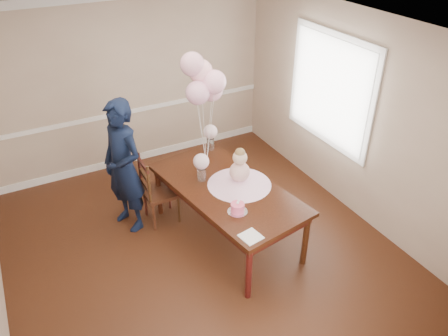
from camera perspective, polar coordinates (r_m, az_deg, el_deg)
floor at (r=5.59m, az=-3.06°, el=-10.70°), size 4.50×5.00×0.00m
ceiling at (r=4.25m, az=-4.14°, el=17.12°), size 4.50×5.00×0.02m
wall_back at (r=6.91m, az=-12.45°, el=10.67°), size 4.50×0.02×2.70m
wall_front at (r=3.21m, az=16.92°, el=-19.43°), size 4.50×0.02×2.70m
wall_right at (r=5.94m, az=16.67°, el=6.45°), size 0.02×5.00×2.70m
chair_rail_trim at (r=7.08m, az=-12.01°, el=7.26°), size 4.50×0.02×0.07m
baseboard_trim at (r=7.46m, az=-11.30°, el=1.40°), size 4.50×0.02×0.12m
window_frame at (r=6.18m, az=13.68°, el=9.93°), size 0.02×1.66×1.56m
window_blinds at (r=6.17m, az=13.55°, el=9.91°), size 0.01×1.50×1.40m
dining_table_top at (r=5.33m, az=0.36°, el=-2.70°), size 1.36×2.21×0.05m
table_apron at (r=5.37m, az=0.36°, el=-3.38°), size 1.24×2.09×0.10m
table_leg_fl at (r=4.81m, az=3.25°, el=-13.50°), size 0.08×0.08×0.72m
table_leg_fr at (r=5.27m, az=10.59°, el=-9.20°), size 0.08×0.08×0.72m
table_leg_bl at (r=6.02m, az=-8.50°, el=-3.02°), size 0.08×0.08×0.72m
table_leg_br at (r=6.40m, az=-1.77°, el=-0.34°), size 0.08×0.08×0.72m
baby_skirt at (r=5.33m, az=2.02°, el=-1.69°), size 0.90×0.90×0.10m
baby_torso at (r=5.26m, az=2.05°, el=-0.47°), size 0.25×0.25×0.25m
baby_head at (r=5.16m, az=2.09°, el=1.37°), size 0.18×0.18×0.18m
baby_hair at (r=5.12m, az=2.11°, el=1.96°), size 0.12×0.12×0.12m
cake_platter at (r=4.91m, az=1.77°, el=-5.71°), size 0.26×0.26×0.01m
birthday_cake at (r=4.88m, az=1.78°, el=-5.19°), size 0.18×0.18×0.10m
cake_flower_a at (r=4.84m, az=1.79°, el=-4.56°), size 0.03×0.03×0.03m
cake_flower_b at (r=4.87m, az=1.93°, el=-4.31°), size 0.03×0.03×0.03m
rose_vase_near at (r=5.40m, az=-2.95°, el=-0.83°), size 0.12×0.12×0.17m
roses_near at (r=5.30m, az=-3.01°, el=0.86°), size 0.20×0.20×0.20m
rose_vase_far at (r=6.07m, az=-1.77°, el=3.20°), size 0.12×0.12×0.17m
roses_far at (r=5.98m, az=-1.80°, el=4.76°), size 0.20×0.20×0.20m
napkin at (r=4.59m, az=3.52°, el=-8.93°), size 0.24×0.24×0.01m
balloon_weight at (r=5.75m, az=-2.29°, el=0.53°), size 0.05×0.05×0.02m
balloon_a at (r=5.23m, az=-3.47°, el=9.77°), size 0.29×0.29×0.29m
balloon_b at (r=5.26m, az=-1.28°, el=11.18°), size 0.29×0.29×0.29m
balloon_c at (r=5.30m, az=-3.05°, el=12.49°), size 0.29×0.29×0.29m
balloon_d at (r=5.23m, az=-4.17°, el=13.37°), size 0.29×0.29×0.29m
balloon_e at (r=5.45m, az=-1.67°, el=10.17°), size 0.29×0.29×0.29m
balloon_ribbon_a at (r=5.50m, az=-2.82°, el=4.21°), size 0.09×0.02×0.86m
balloon_ribbon_b at (r=5.51m, az=-1.80°, el=4.90°), size 0.11×0.04×0.97m
balloon_ribbon_c at (r=5.53m, az=-2.63°, el=5.55°), size 0.01×0.10×1.07m
balloon_ribbon_d at (r=5.49m, az=-3.15°, el=5.92°), size 0.10×0.09×1.17m
balloon_ribbon_e at (r=5.61m, az=-1.97°, el=4.52°), size 0.13×0.10×0.80m
dining_chair_seat at (r=5.86m, az=-8.26°, el=-3.13°), size 0.44×0.44×0.05m
chair_leg_fl at (r=5.83m, az=-9.12°, el=-6.32°), size 0.04×0.04×0.42m
chair_leg_fr at (r=5.91m, az=-5.89°, el=-5.40°), size 0.04×0.04×0.42m
chair_leg_bl at (r=6.10m, az=-10.22°, el=-4.47°), size 0.04×0.04×0.42m
chair_leg_br at (r=6.18m, az=-7.13°, el=-3.61°), size 0.04×0.04×0.42m
chair_back_post_l at (r=5.52m, az=-9.76°, el=-2.19°), size 0.04×0.04×0.55m
chair_back_post_r at (r=5.81m, az=-10.88°, el=-0.44°), size 0.04×0.04×0.55m
chair_slat_low at (r=5.73m, az=-10.22°, el=-2.28°), size 0.03×0.39×0.05m
chair_slat_mid at (r=5.64m, az=-10.37°, el=-0.96°), size 0.03×0.39×0.05m
chair_slat_top at (r=5.56m, az=-10.53°, el=0.39°), size 0.03×0.39×0.05m
woman at (r=5.61m, az=-12.99°, el=0.12°), size 0.64×0.76×1.79m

